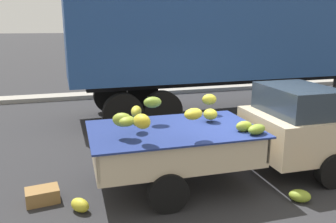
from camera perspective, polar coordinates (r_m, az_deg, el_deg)
ground at (r=6.98m, az=12.50°, el=-10.04°), size 220.00×220.00×0.00m
curb_strip at (r=14.36m, az=-3.50°, el=3.23°), size 80.00×0.80×0.16m
pickup_truck at (r=6.86m, az=17.42°, el=-2.91°), size 5.15×1.89×1.70m
semi_trailer at (r=11.67m, az=14.54°, el=12.42°), size 12.03×2.73×3.95m
fallen_banana_bunch_near_tailgate at (r=5.70m, az=-14.35°, el=-14.77°), size 0.37×0.39×0.22m
fallen_banana_bunch_by_wheel at (r=6.21m, az=20.98°, el=-12.89°), size 0.43×0.40×0.20m
produce_crate at (r=6.14m, az=-20.05°, el=-12.90°), size 0.56×0.42×0.23m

